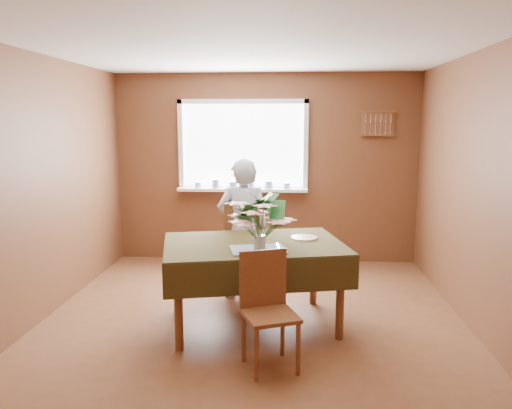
# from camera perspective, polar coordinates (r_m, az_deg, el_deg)

# --- Properties ---
(floor) EXTENTS (4.50, 4.50, 0.00)m
(floor) POSITION_cam_1_polar(r_m,az_deg,el_deg) (4.77, -0.50, -13.66)
(floor) COLOR brown
(floor) RESTS_ON ground
(ceiling) EXTENTS (4.50, 4.50, 0.00)m
(ceiling) POSITION_cam_1_polar(r_m,az_deg,el_deg) (4.43, -0.55, 17.60)
(ceiling) COLOR white
(ceiling) RESTS_ON wall_back
(wall_back) EXTENTS (4.00, 0.00, 4.00)m
(wall_back) POSITION_cam_1_polar(r_m,az_deg,el_deg) (6.66, 1.09, 4.11)
(wall_back) COLOR brown
(wall_back) RESTS_ON floor
(wall_front) EXTENTS (4.00, 0.00, 4.00)m
(wall_front) POSITION_cam_1_polar(r_m,az_deg,el_deg) (2.24, -5.36, -6.79)
(wall_front) COLOR brown
(wall_front) RESTS_ON floor
(wall_left) EXTENTS (0.00, 4.50, 4.50)m
(wall_left) POSITION_cam_1_polar(r_m,az_deg,el_deg) (5.01, -23.98, 1.50)
(wall_left) COLOR brown
(wall_left) RESTS_ON floor
(wall_right) EXTENTS (0.00, 4.50, 4.50)m
(wall_right) POSITION_cam_1_polar(r_m,az_deg,el_deg) (4.71, 24.52, 1.00)
(wall_right) COLOR brown
(wall_right) RESTS_ON floor
(window_assembly) EXTENTS (1.72, 0.20, 1.22)m
(window_assembly) POSITION_cam_1_polar(r_m,az_deg,el_deg) (6.62, -1.54, 4.95)
(window_assembly) COLOR white
(window_assembly) RESTS_ON wall_back
(spoon_rack) EXTENTS (0.44, 0.05, 0.33)m
(spoon_rack) POSITION_cam_1_polar(r_m,az_deg,el_deg) (6.67, 13.78, 9.02)
(spoon_rack) COLOR brown
(spoon_rack) RESTS_ON wall_back
(dining_table) EXTENTS (1.82, 1.44, 0.79)m
(dining_table) POSITION_cam_1_polar(r_m,az_deg,el_deg) (4.58, -0.26, -5.55)
(dining_table) COLOR brown
(dining_table) RESTS_ON floor
(chair_far) EXTENTS (0.60, 0.60, 1.06)m
(chair_far) POSITION_cam_1_polar(r_m,az_deg,el_deg) (5.47, -1.67, -4.29)
(chair_far) COLOR brown
(chair_far) RESTS_ON floor
(chair_near) EXTENTS (0.50, 0.50, 0.89)m
(chair_near) POSITION_cam_1_polar(r_m,az_deg,el_deg) (3.91, 1.26, -11.26)
(chair_near) COLOR brown
(chair_near) RESTS_ON floor
(seated_woman) EXTENTS (0.57, 0.40, 1.50)m
(seated_woman) POSITION_cam_1_polar(r_m,az_deg,el_deg) (5.28, -1.46, -2.83)
(seated_woman) COLOR white
(seated_woman) RESTS_ON floor
(flower_bouquet) EXTENTS (0.52, 0.52, 0.45)m
(flower_bouquet) POSITION_cam_1_polar(r_m,az_deg,el_deg) (4.24, 0.42, -1.41)
(flower_bouquet) COLOR white
(flower_bouquet) RESTS_ON dining_table
(side_plate) EXTENTS (0.26, 0.26, 0.01)m
(side_plate) POSITION_cam_1_polar(r_m,az_deg,el_deg) (4.74, 5.54, -3.80)
(side_plate) COLOR white
(side_plate) RESTS_ON dining_table
(table_knife) EXTENTS (0.04, 0.20, 0.00)m
(table_knife) POSITION_cam_1_polar(r_m,az_deg,el_deg) (4.41, 2.53, -4.73)
(table_knife) COLOR silver
(table_knife) RESTS_ON dining_table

